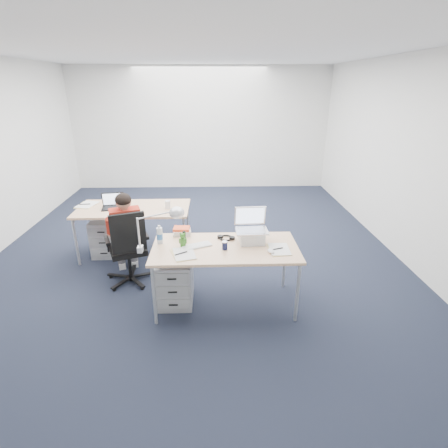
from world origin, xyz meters
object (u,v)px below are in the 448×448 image
object	(u,v)px
drawer_pedestal_near	(175,280)
dark_laptop	(112,201)
silver_laptop	(252,227)
sunglasses	(259,238)
desk_far	(134,211)
seated_person	(126,235)
cordless_phone	(184,237)
bear_figurine	(183,240)
drawer_pedestal_far	(108,236)
desk_lamp	(153,229)
office_chair	(130,262)
computer_mouse	(271,251)
far_cup	(168,205)
desk_near	(225,251)
wireless_keyboard	(197,246)
can_koozie	(225,245)
water_bottle	(160,234)
headphones	(226,237)
book_stack	(182,231)

from	to	relation	value
drawer_pedestal_near	dark_laptop	world-z (taller)	dark_laptop
silver_laptop	sunglasses	world-z (taller)	silver_laptop
desk_far	silver_laptop	bearing A→B (deg)	-37.99
seated_person	sunglasses	size ratio (longest dim) A/B	11.81
cordless_phone	dark_laptop	bearing A→B (deg)	127.99
bear_figurine	silver_laptop	bearing A→B (deg)	27.58
drawer_pedestal_far	desk_lamp	distance (m)	1.90
sunglasses	office_chair	bearing A→B (deg)	177.79
desk_far	drawer_pedestal_near	size ratio (longest dim) A/B	2.91
drawer_pedestal_far	desk_far	bearing A→B (deg)	-3.79
computer_mouse	drawer_pedestal_near	bearing A→B (deg)	149.84
silver_laptop	far_cup	xyz separation A→B (m)	(-1.08, 1.20, -0.13)
desk_near	bear_figurine	distance (m)	0.48
office_chair	bear_figurine	world-z (taller)	office_chair
silver_laptop	cordless_phone	bearing A→B (deg)	174.99
drawer_pedestal_near	bear_figurine	distance (m)	0.55
wireless_keyboard	desk_lamp	world-z (taller)	desk_lamp
can_koozie	dark_laptop	size ratio (longest dim) A/B	0.31
can_koozie	water_bottle	distance (m)	0.74
computer_mouse	desk_lamp	distance (m)	1.25
headphones	cordless_phone	distance (m)	0.48
computer_mouse	can_koozie	world-z (taller)	can_koozie
desk_lamp	sunglasses	bearing A→B (deg)	24.05
silver_laptop	water_bottle	distance (m)	1.03
drawer_pedestal_far	desk_lamp	bearing A→B (deg)	-56.76
sunglasses	headphones	bearing A→B (deg)	-171.57
book_stack	far_cup	xyz separation A→B (m)	(-0.28, 0.96, 0.01)
desk_far	wireless_keyboard	size ratio (longest dim) A/B	5.06
computer_mouse	desk_lamp	bearing A→B (deg)	158.76
seated_person	wireless_keyboard	distance (m)	1.16
desk_far	cordless_phone	bearing A→B (deg)	-55.61
sunglasses	desk_lamp	distance (m)	1.21
drawer_pedestal_near	water_bottle	world-z (taller)	water_bottle
office_chair	bear_figurine	xyz separation A→B (m)	(0.74, -0.50, 0.53)
drawer_pedestal_near	can_koozie	distance (m)	0.77
sunglasses	dark_laptop	bearing A→B (deg)	159.39
seated_person	computer_mouse	world-z (taller)	seated_person
desk_far	bear_figurine	world-z (taller)	bear_figurine
silver_laptop	drawer_pedestal_near	bearing A→B (deg)	-180.00
office_chair	seated_person	size ratio (longest dim) A/B	0.85
drawer_pedestal_far	far_cup	size ratio (longest dim) A/B	4.94
drawer_pedestal_far	desk_near	bearing A→B (deg)	-38.84
drawer_pedestal_far	wireless_keyboard	xyz separation A→B (m)	(1.40, -1.35, 0.46)
drawer_pedestal_near	dark_laptop	distance (m)	1.69
water_bottle	dark_laptop	xyz separation A→B (m)	(-0.84, 1.21, 0.01)
headphones	cordless_phone	size ratio (longest dim) A/B	1.57
drawer_pedestal_far	bear_figurine	size ratio (longest dim) A/B	3.35
drawer_pedestal_far	can_koozie	xyz separation A→B (m)	(1.71, -1.44, 0.50)
drawer_pedestal_near	far_cup	world-z (taller)	far_cup
wireless_keyboard	cordless_phone	xyz separation A→B (m)	(-0.14, 0.12, 0.06)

